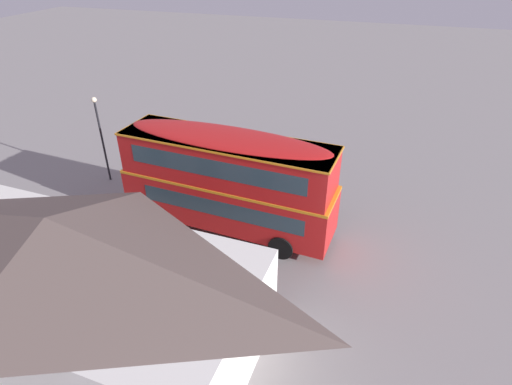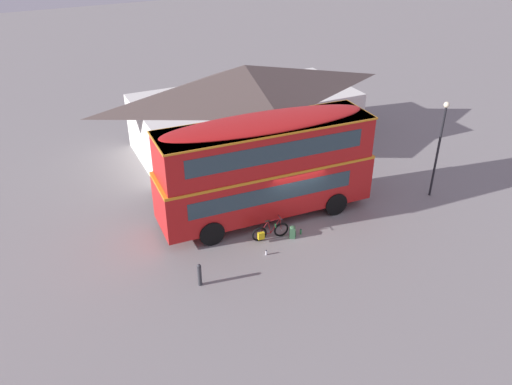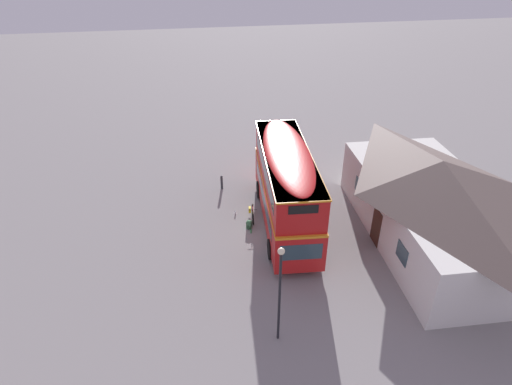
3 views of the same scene
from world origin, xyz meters
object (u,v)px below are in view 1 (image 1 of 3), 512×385
(water_bottle_clear_plastic, at_px, (274,200))
(backpack_on_ground, at_px, (241,198))
(water_bottle_green_metal, at_px, (233,200))
(double_decker_bus, at_px, (227,178))
(kerb_bollard, at_px, (336,199))
(touring_bicycle, at_px, (256,203))
(street_lamp, at_px, (100,131))

(water_bottle_clear_plastic, bearing_deg, backpack_on_ground, 20.27)
(backpack_on_ground, xyz_separation_m, water_bottle_green_metal, (0.45, 0.04, -0.16))
(double_decker_bus, bearing_deg, kerb_bollard, -144.75)
(water_bottle_clear_plastic, bearing_deg, kerb_bollard, -170.89)
(water_bottle_green_metal, distance_m, kerb_bollard, 5.34)
(double_decker_bus, height_order, kerb_bollard, double_decker_bus)
(touring_bicycle, height_order, water_bottle_green_metal, touring_bicycle)
(water_bottle_green_metal, xyz_separation_m, street_lamp, (7.50, -0.04, 2.85))
(touring_bicycle, height_order, water_bottle_clear_plastic, touring_bicycle)
(touring_bicycle, distance_m, kerb_bollard, 4.06)
(double_decker_bus, distance_m, kerb_bollard, 6.00)
(water_bottle_green_metal, distance_m, water_bottle_clear_plastic, 2.16)
(touring_bicycle, xyz_separation_m, street_lamp, (8.91, -0.34, 2.61))
(street_lamp, distance_m, kerb_bollard, 12.99)
(backpack_on_ground, distance_m, water_bottle_green_metal, 0.48)
(double_decker_bus, bearing_deg, touring_bicycle, -113.50)
(touring_bicycle, relative_size, water_bottle_green_metal, 6.45)
(double_decker_bus, xyz_separation_m, street_lamp, (8.13, -2.13, 0.33))
(double_decker_bus, xyz_separation_m, water_bottle_green_metal, (0.63, -2.09, -2.52))
(water_bottle_green_metal, relative_size, kerb_bollard, 0.27)
(double_decker_bus, bearing_deg, street_lamp, -14.69)
(touring_bicycle, xyz_separation_m, water_bottle_clear_plastic, (-0.66, -0.94, -0.26))
(backpack_on_ground, xyz_separation_m, water_bottle_clear_plastic, (-1.61, -0.59, -0.18))
(water_bottle_clear_plastic, height_order, street_lamp, street_lamp)
(water_bottle_green_metal, bearing_deg, street_lamp, -0.28)
(touring_bicycle, relative_size, backpack_on_ground, 3.07)
(touring_bicycle, bearing_deg, street_lamp, -2.21)
(water_bottle_green_metal, relative_size, street_lamp, 0.05)
(touring_bicycle, xyz_separation_m, kerb_bollard, (-3.80, -1.44, 0.13))
(touring_bicycle, distance_m, water_bottle_green_metal, 1.46)
(backpack_on_ground, height_order, kerb_bollard, kerb_bollard)
(double_decker_bus, bearing_deg, water_bottle_clear_plastic, -117.71)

